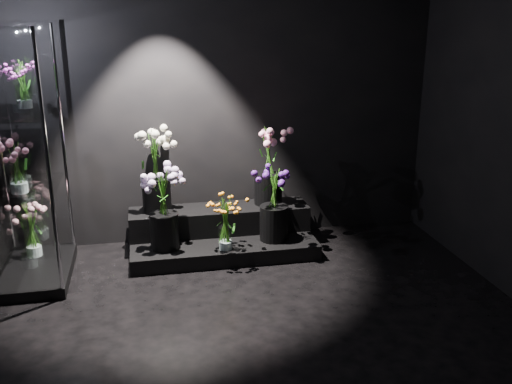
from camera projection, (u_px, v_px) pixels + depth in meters
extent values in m
plane|color=black|center=(269.00, 344.00, 3.86)|extent=(4.00, 4.00, 0.00)
plane|color=black|center=(223.00, 95.00, 5.29)|extent=(4.00, 0.00, 4.00)
plane|color=black|center=(432.00, 301.00, 1.56)|extent=(4.00, 0.00, 4.00)
cube|color=black|center=(223.00, 245.00, 5.29)|extent=(1.68, 0.75, 0.14)
cube|color=black|center=(220.00, 219.00, 5.41)|extent=(1.68, 0.37, 0.23)
cube|color=black|center=(37.00, 272.00, 4.81)|extent=(0.56, 0.93, 0.09)
cube|color=white|center=(26.00, 187.00, 4.58)|extent=(0.50, 0.87, 0.01)
cube|color=white|center=(17.00, 113.00, 4.39)|extent=(0.50, 0.87, 0.01)
cylinder|color=white|center=(226.00, 238.00, 5.00)|extent=(0.12, 0.12, 0.21)
cylinder|color=black|center=(165.00, 231.00, 5.01)|extent=(0.25, 0.25, 0.32)
cylinder|color=black|center=(274.00, 223.00, 5.19)|extent=(0.26, 0.26, 0.32)
cylinder|color=black|center=(157.00, 195.00, 5.23)|extent=(0.26, 0.26, 0.32)
cylinder|color=black|center=(268.00, 188.00, 5.45)|extent=(0.27, 0.27, 0.30)
cylinder|color=white|center=(18.00, 178.00, 4.39)|extent=(0.14, 0.14, 0.23)
cylinder|color=white|center=(24.00, 97.00, 4.52)|extent=(0.12, 0.12, 0.18)
cylinder|color=white|center=(33.00, 242.00, 4.96)|extent=(0.14, 0.14, 0.26)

